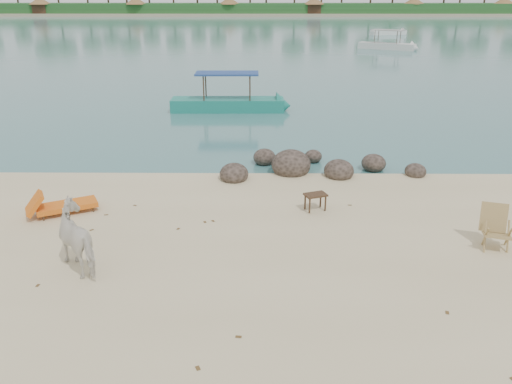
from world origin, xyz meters
TOP-DOWN VIEW (x-y plane):
  - water at (0.00, 90.00)m, footprint 400.00×400.00m
  - far_shore at (0.00, 170.00)m, footprint 420.00×90.00m
  - far_scenery at (0.03, 136.70)m, footprint 420.00×18.00m
  - boulders at (1.89, 6.20)m, footprint 6.14×2.68m
  - cow at (-2.93, 0.41)m, footprint 1.55×1.56m
  - side_table at (1.90, 3.24)m, footprint 0.62×0.51m
  - lounge_chair at (-4.23, 3.04)m, footprint 1.86×1.37m
  - deck_chair at (5.51, 1.24)m, footprint 0.75×0.78m
  - boat_near at (-1.02, 15.13)m, footprint 5.91×1.42m
  - boat_mid at (13.24, 44.05)m, footprint 6.16×4.36m
  - boat_far at (18.21, 64.36)m, footprint 5.84×2.95m
  - dead_leaves at (-0.60, 0.56)m, footprint 8.50×7.27m

SIDE VIEW (x-z plane):
  - water at x=0.00m, z-range 0.00..0.00m
  - far_shore at x=0.00m, z-range -0.70..0.70m
  - dead_leaves at x=-0.60m, z-range 0.00..0.00m
  - boulders at x=1.89m, z-range -0.28..0.61m
  - side_table at x=1.90m, z-range 0.00..0.43m
  - lounge_chair at x=-4.23m, z-range 0.00..0.53m
  - boat_far at x=18.21m, z-range 0.00..0.66m
  - deck_chair at x=5.51m, z-range 0.00..0.91m
  - cow at x=-2.93m, z-range 0.00..1.27m
  - boat_near at x=-1.02m, z-range 0.00..2.87m
  - boat_mid at x=13.24m, z-range 0.00..3.06m
  - far_scenery at x=0.03m, z-range -1.61..7.89m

